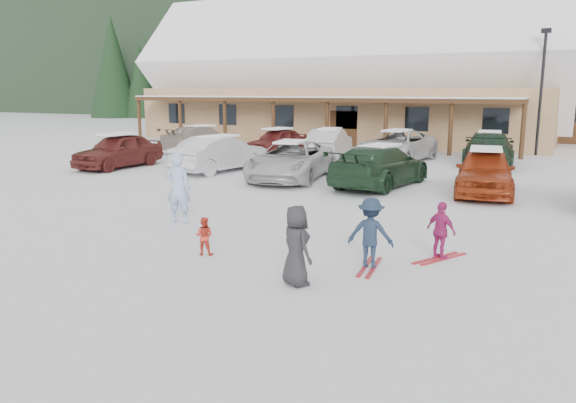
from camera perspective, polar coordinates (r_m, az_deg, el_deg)
The scene contains 22 objects.
ground at distance 12.21m, azimuth -3.40°, elevation -5.30°, with size 160.00×160.00×0.00m, color white.
day_lodge at distance 40.88m, azimuth 5.67°, elevation 11.86°, with size 29.12×12.50×10.38m.
lamp_post at distance 33.17m, azimuth 24.37°, elevation 10.70°, with size 0.50×0.25×6.64m.
conifer_0 at distance 51.31m, azimuth -11.88°, elevation 13.49°, with size 4.40×4.40×10.20m.
conifer_2 at distance 63.37m, azimuth -7.85°, elevation 14.18°, with size 5.28×5.28×12.24m.
adult_skier at distance 15.07m, azimuth -11.07°, elevation 1.35°, with size 0.68×0.45×1.88m, color #A1B4E5.
toddler_red at distance 12.13m, azimuth -8.52°, elevation -3.48°, with size 0.40×0.31×0.83m, color red.
child_navy at distance 11.18m, azimuth 8.38°, elevation -3.20°, with size 0.91×0.53×1.42m, color #1A273D.
skis_child_navy at distance 11.37m, azimuth 8.28°, elevation -6.59°, with size 0.20×1.40×0.03m, color #A4171F.
child_magenta at distance 12.07m, azimuth 15.29°, elevation -2.89°, with size 0.72×0.30×1.22m, color #AA2266.
skis_child_magenta at distance 12.22m, azimuth 15.15°, elevation -5.60°, with size 0.20×1.40×0.03m, color #A4171F.
bystander_dark at distance 10.08m, azimuth 0.84°, elevation -4.51°, with size 0.72×0.47×1.47m, color #272629.
parked_car_0 at distance 26.71m, azimuth -16.84°, elevation 4.96°, with size 1.82×4.52×1.54m, color maroon.
parked_car_1 at distance 24.49m, azimuth -6.94°, elevation 4.84°, with size 1.64×4.69×1.55m, color silver.
parked_car_2 at distance 22.15m, azimuth 0.30°, elevation 4.19°, with size 2.49×5.41×1.50m, color #BBBBBB.
parked_car_3 at distance 20.78m, azimuth 9.32°, elevation 3.58°, with size 2.12×5.21×1.51m, color #1D3923.
parked_car_4 at distance 20.09m, azimuth 19.36°, elevation 2.90°, with size 1.84×4.57×1.56m, color #A03615.
parked_car_7 at distance 32.68m, azimuth -8.87°, elevation 6.33°, with size 2.09×5.13×1.49m, color gray.
parked_car_8 at distance 31.18m, azimuth -1.09°, elevation 6.15°, with size 1.66×4.14×1.41m, color maroon.
parked_car_9 at distance 29.93m, azimuth 4.24°, elevation 5.98°, with size 1.57×4.50×1.48m, color #BAB9BE.
parked_car_10 at distance 28.18m, azimuth 10.95°, elevation 5.55°, with size 2.58×5.59×1.55m, color silver.
parked_car_11 at distance 28.06m, azimuth 19.73°, elevation 5.09°, with size 2.20×5.42×1.57m, color #1A3220.
Camera 1 is at (5.95, -10.09, 3.47)m, focal length 35.00 mm.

